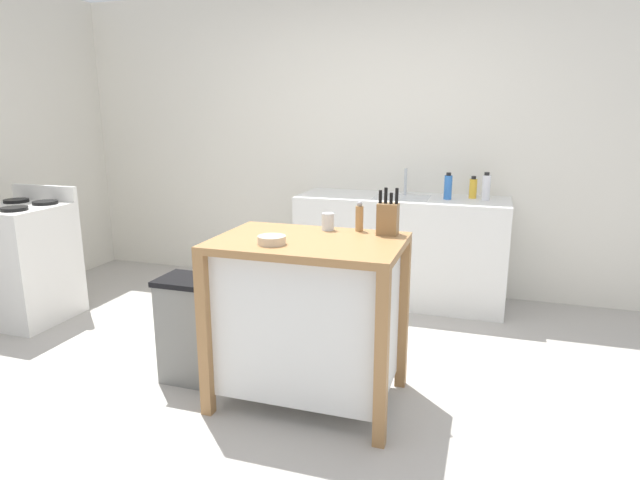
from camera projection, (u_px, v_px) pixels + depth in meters
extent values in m
plane|color=#ADA8A0|center=(292.00, 392.00, 3.06)|extent=(6.78, 6.78, 0.00)
cube|color=silver|center=(375.00, 143.00, 4.70)|extent=(5.78, 0.10, 2.60)
cube|color=#9E7042|center=(308.00, 243.00, 2.79)|extent=(0.98, 0.67, 0.04)
cube|color=silver|center=(309.00, 316.00, 2.89)|extent=(0.88, 0.57, 0.78)
cube|color=#9E7042|center=(205.00, 336.00, 2.75)|extent=(0.06, 0.06, 0.88)
cube|color=#9E7042|center=(381.00, 361.00, 2.48)|extent=(0.06, 0.06, 0.88)
cube|color=#9E7042|center=(254.00, 298.00, 3.32)|extent=(0.06, 0.06, 0.88)
cube|color=#9E7042|center=(403.00, 315.00, 3.04)|extent=(0.06, 0.06, 0.88)
cube|color=olive|center=(388.00, 219.00, 2.87)|extent=(0.11, 0.09, 0.17)
cylinder|color=black|center=(380.00, 197.00, 2.86)|extent=(0.02, 0.02, 0.07)
cylinder|color=black|center=(386.00, 195.00, 2.85)|extent=(0.02, 0.02, 0.08)
cylinder|color=black|center=(391.00, 198.00, 2.84)|extent=(0.02, 0.02, 0.06)
cylinder|color=black|center=(397.00, 196.00, 2.83)|extent=(0.02, 0.02, 0.08)
cylinder|color=beige|center=(272.00, 240.00, 2.67)|extent=(0.14, 0.14, 0.04)
cylinder|color=gray|center=(272.00, 236.00, 2.67)|extent=(0.12, 0.12, 0.01)
cylinder|color=silver|center=(328.00, 222.00, 2.99)|extent=(0.07, 0.07, 0.10)
cylinder|color=#AD7F4C|center=(359.00, 219.00, 2.96)|extent=(0.04, 0.04, 0.14)
sphere|color=#99999E|center=(360.00, 204.00, 2.94)|extent=(0.03, 0.03, 0.03)
cube|color=slate|center=(193.00, 331.00, 3.16)|extent=(0.34, 0.26, 0.60)
cube|color=black|center=(190.00, 281.00, 3.08)|extent=(0.36, 0.28, 0.03)
cube|color=silver|center=(400.00, 249.00, 4.49)|extent=(1.71, 0.60, 0.88)
cube|color=silver|center=(402.00, 199.00, 4.37)|extent=(0.44, 0.36, 0.03)
cylinder|color=#B7BCC1|center=(405.00, 182.00, 4.49)|extent=(0.02, 0.02, 0.22)
cylinder|color=blue|center=(448.00, 187.00, 4.24)|extent=(0.06, 0.06, 0.19)
cylinder|color=black|center=(449.00, 174.00, 4.22)|extent=(0.04, 0.04, 0.02)
cylinder|color=yellow|center=(473.00, 189.00, 4.30)|extent=(0.06, 0.06, 0.15)
cylinder|color=black|center=(474.00, 178.00, 4.28)|extent=(0.04, 0.04, 0.02)
cylinder|color=white|center=(486.00, 188.00, 4.21)|extent=(0.07, 0.07, 0.20)
cylinder|color=black|center=(487.00, 174.00, 4.18)|extent=(0.04, 0.04, 0.02)
cube|color=white|center=(23.00, 264.00, 4.05)|extent=(0.60, 0.60, 0.88)
cube|color=white|center=(44.00, 193.00, 4.20)|extent=(0.60, 0.04, 0.12)
cylinder|color=black|center=(14.00, 209.00, 3.78)|extent=(0.18, 0.18, 0.02)
cylinder|color=black|center=(16.00, 201.00, 4.12)|extent=(0.18, 0.18, 0.02)
cylinder|color=black|center=(45.00, 203.00, 4.04)|extent=(0.18, 0.18, 0.02)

